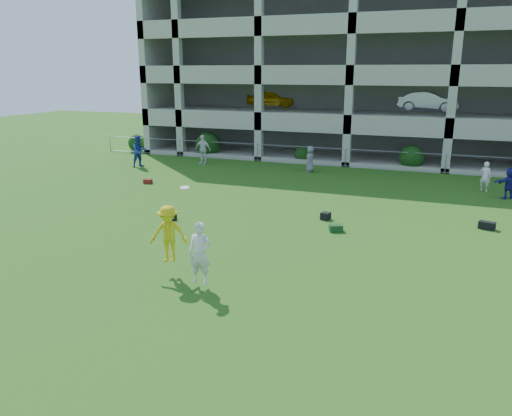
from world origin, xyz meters
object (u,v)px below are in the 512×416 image
at_px(parking_garage, 371,70).
at_px(crate_d, 326,216).
at_px(bystander_a, 139,151).
at_px(bystander_c, 310,159).
at_px(bystander_e, 485,176).
at_px(bystander_d, 509,183).
at_px(bystander_b, 203,149).
at_px(frisbee_contest, 177,239).

bearing_deg(parking_garage, crate_d, -85.89).
height_order(bystander_a, bystander_c, bystander_a).
distance_m(bystander_a, bystander_e, 20.30).
bearing_deg(parking_garage, bystander_d, -57.66).
distance_m(bystander_c, bystander_e, 9.81).
relative_size(bystander_a, bystander_b, 1.05).
xyz_separation_m(bystander_a, frisbee_contest, (11.14, -14.87, 0.24)).
height_order(bystander_d, bystander_e, bystander_e).
bearing_deg(bystander_e, parking_garage, -31.49).
height_order(bystander_d, crate_d, bystander_d).
distance_m(bystander_a, parking_garage, 18.81).
bearing_deg(crate_d, bystander_b, 137.23).
xyz_separation_m(bystander_c, bystander_e, (9.65, -1.77, -0.02)).
relative_size(bystander_c, bystander_e, 1.02).
bearing_deg(frisbee_contest, bystander_e, 59.20).
height_order(bystander_c, parking_garage, parking_garage).
height_order(crate_d, parking_garage, parking_garage).
xyz_separation_m(bystander_e, parking_garage, (-7.93, 12.79, 5.25)).
xyz_separation_m(bystander_a, bystander_d, (21.27, -0.81, -0.23)).
height_order(bystander_c, crate_d, bystander_c).
relative_size(bystander_c, bystander_d, 1.03).
relative_size(bystander_b, bystander_d, 1.25).
distance_m(bystander_c, frisbee_contest, 17.13).
distance_m(bystander_e, parking_garage, 15.93).
bearing_deg(crate_d, frisbee_contest, -109.75).
relative_size(bystander_d, frisbee_contest, 0.58).
bearing_deg(bystander_c, bystander_d, 63.92).
xyz_separation_m(bystander_d, parking_garage, (-8.91, 14.07, 5.25)).
bearing_deg(bystander_d, bystander_c, -47.63).
distance_m(bystander_a, crate_d, 15.70).
height_order(bystander_e, crate_d, bystander_e).
relative_size(bystander_c, frisbee_contest, 0.59).
relative_size(bystander_c, crate_d, 4.50).
height_order(bystander_b, parking_garage, parking_garage).
bearing_deg(bystander_a, bystander_e, -56.23).
distance_m(bystander_a, bystander_b, 4.09).
relative_size(bystander_b, bystander_c, 1.21).
xyz_separation_m(frisbee_contest, parking_garage, (1.22, 28.14, 4.78)).
bearing_deg(bystander_e, bystander_c, 16.32).
xyz_separation_m(bystander_d, crate_d, (-7.43, -6.54, -0.61)).
height_order(bystander_a, frisbee_contest, frisbee_contest).
distance_m(bystander_d, frisbee_contest, 17.34).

